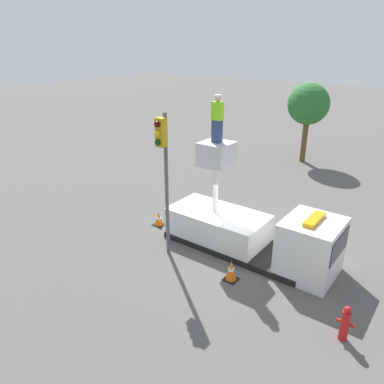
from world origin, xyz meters
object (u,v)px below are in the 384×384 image
Objects in this scene: fire_hydrant at (345,323)px; traffic_cone_rear at (159,219)px; worker at (217,119)px; tree_left_bg at (308,105)px; traffic_light_pole at (163,159)px; traffic_cone_curbside at (231,271)px; bucket_truck at (249,232)px.

traffic_cone_rear is (-8.72, 2.10, -0.25)m from fire_hydrant.
worker is 12.78m from tree_left_bg.
traffic_light_pole is at bearing -41.78° from traffic_cone_rear.
traffic_cone_rear is at bearing 166.44° from fire_hydrant.
worker reaches higher than traffic_cone_curbside.
fire_hydrant is 3.99m from traffic_cone_curbside.
fire_hydrant is 17.09m from tree_left_bg.
traffic_cone_rear is (-2.75, -0.37, -4.77)m from worker.
traffic_cone_rear is at bearing -175.12° from bucket_truck.
bucket_truck is 10.89× the size of traffic_cone_rear.
traffic_cone_curbside is (2.01, -1.96, -4.70)m from worker.
worker is at bearing 180.00° from bucket_truck.
traffic_cone_rear is at bearing -96.60° from tree_left_bg.
traffic_cone_rear is at bearing 138.22° from traffic_light_pole.
bucket_truck is at bearing -77.32° from tree_left_bg.
traffic_light_pole is at bearing -178.89° from traffic_cone_curbside.
worker is at bearing 7.71° from traffic_cone_rear.
tree_left_bg is (-3.25, 14.63, 3.47)m from traffic_cone_curbside.
traffic_cone_curbside is (-3.96, 0.51, -0.18)m from fire_hydrant.
bucket_truck is at bearing 38.72° from traffic_light_pole.
traffic_cone_curbside is at bearing -18.46° from traffic_cone_rear.
tree_left_bg reaches higher than traffic_cone_rear.
bucket_truck is at bearing 150.41° from fire_hydrant.
traffic_light_pole is 4.94× the size of fire_hydrant.
traffic_cone_curbside is at bearing 1.11° from traffic_light_pole.
tree_left_bg is at bearing 102.68° from bucket_truck.
bucket_truck is 13.31m from tree_left_bg.
traffic_light_pole is (-2.52, -2.02, 2.98)m from bucket_truck.
worker is at bearing 135.72° from traffic_cone_curbside.
traffic_light_pole reaches higher than tree_left_bg.
tree_left_bg reaches higher than bucket_truck.
traffic_cone_curbside reaches higher than traffic_cone_rear.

